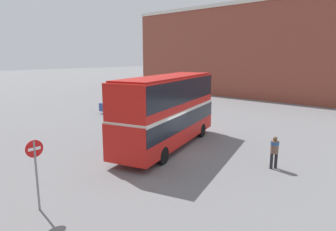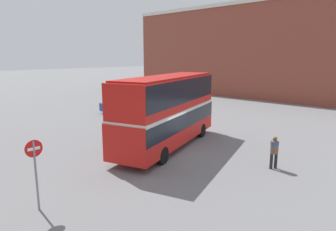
{
  "view_description": "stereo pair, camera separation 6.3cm",
  "coord_description": "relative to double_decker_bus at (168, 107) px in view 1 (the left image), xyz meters",
  "views": [
    {
      "loc": [
        -12.88,
        -11.6,
        5.85
      ],
      "look_at": [
        0.95,
        1.31,
        2.08
      ],
      "focal_mm": 32.0,
      "sensor_mm": 36.0,
      "label": 1
    },
    {
      "loc": [
        -12.84,
        -11.64,
        5.85
      ],
      "look_at": [
        0.95,
        1.31,
        2.08
      ],
      "focal_mm": 32.0,
      "sensor_mm": 36.0,
      "label": 2
    }
  ],
  "objects": [
    {
      "name": "ground_plane",
      "position": [
        -0.95,
        -1.31,
        -2.63
      ],
      "size": [
        240.0,
        240.0,
        0.0
      ],
      "primitive_type": "plane",
      "color": "slate"
    },
    {
      "name": "building_row_right",
      "position": [
        28.47,
        8.55,
        3.96
      ],
      "size": [
        10.18,
        39.57,
        13.17
      ],
      "color": "brown",
      "rests_on": "ground_plane"
    },
    {
      "name": "double_decker_bus",
      "position": [
        0.0,
        0.0,
        0.0
      ],
      "size": [
        10.49,
        5.45,
        4.62
      ],
      "rotation": [
        0.0,
        0.0,
        0.3
      ],
      "color": "red",
      "rests_on": "ground_plane"
    },
    {
      "name": "pedestrian_foreground",
      "position": [
        0.94,
        -6.75,
        -1.57
      ],
      "size": [
        0.59,
        0.59,
        1.74
      ],
      "rotation": [
        0.0,
        0.0,
        4.13
      ],
      "color": "#232328",
      "rests_on": "ground_plane"
    },
    {
      "name": "parked_car_side_street",
      "position": [
        5.68,
        11.87,
        -1.8
      ],
      "size": [
        4.71,
        2.43,
        1.66
      ],
      "rotation": [
        0.0,
        0.0,
        2.99
      ],
      "color": "navy",
      "rests_on": "ground_plane"
    },
    {
      "name": "no_entry_sign",
      "position": [
        -9.44,
        -2.01,
        -0.74
      ],
      "size": [
        0.67,
        0.08,
        2.8
      ],
      "color": "gray",
      "rests_on": "ground_plane"
    }
  ]
}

